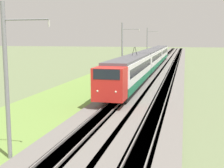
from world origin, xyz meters
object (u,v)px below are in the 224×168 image
Objects in this scene: catenary_mast_near at (7,81)px; catenary_mast_mid at (123,52)px; catenary_mast_far at (147,46)px; passenger_train at (150,59)px.

catenary_mast_near is 29.71m from catenary_mast_mid.
catenary_mast_near is 0.94× the size of catenary_mast_far.
catenary_mast_mid is (29.70, 0.00, 0.15)m from catenary_mast_near.
catenary_mast_near is at bearing -180.00° from catenary_mast_mid.
passenger_train is 43.23m from catenary_mast_near.
passenger_train is 13.78m from catenary_mast_mid.
catenary_mast_mid reaches higher than passenger_train.
passenger_train is 7.98× the size of catenary_mast_near.
passenger_train is 7.70× the size of catenary_mast_mid.
catenary_mast_mid is 29.70m from catenary_mast_far.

